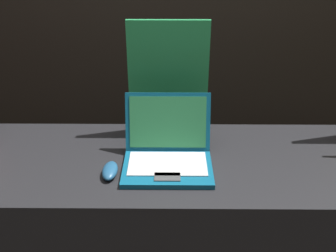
% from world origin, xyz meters
% --- Properties ---
extents(display_counter, '(2.32, 0.60, 0.85)m').
position_xyz_m(display_counter, '(0.00, 0.30, 0.43)').
color(display_counter, black).
rests_on(display_counter, ground_plane).
extents(laptop_middle, '(0.34, 0.31, 0.24)m').
position_xyz_m(laptop_middle, '(0.00, 0.28, 0.91)').
color(laptop_middle, '#0F5170').
rests_on(laptop_middle, display_counter).
extents(mouse_middle, '(0.06, 0.12, 0.03)m').
position_xyz_m(mouse_middle, '(-0.21, 0.19, 0.87)').
color(mouse_middle, navy).
rests_on(mouse_middle, display_counter).
extents(promo_stand_middle, '(0.34, 0.07, 0.50)m').
position_xyz_m(promo_stand_middle, '(0.00, 0.54, 1.09)').
color(promo_stand_middle, black).
rests_on(promo_stand_middle, display_counter).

